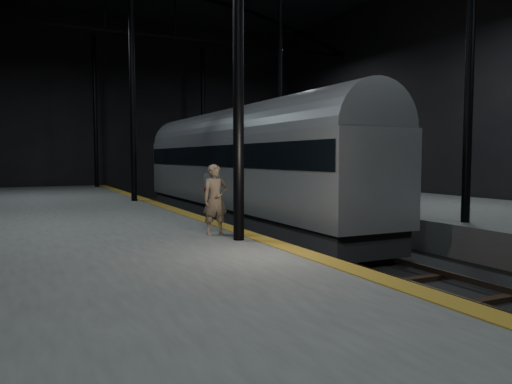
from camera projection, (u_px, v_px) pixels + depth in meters
ground at (293, 243)px, 17.38m from camera, size 44.00×44.00×0.00m
platform_left at (63, 246)px, 14.12m from camera, size 9.00×43.80×1.00m
platform_right at (451, 218)px, 20.57m from camera, size 9.00×43.80×1.00m
tactile_strip at (205, 220)px, 15.91m from camera, size 0.50×43.80×0.01m
track at (293, 241)px, 17.37m from camera, size 2.40×43.00×0.24m
train at (239, 162)px, 21.43m from camera, size 2.81×18.72×5.00m
woman at (215, 200)px, 12.83m from camera, size 0.68×0.46×1.82m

